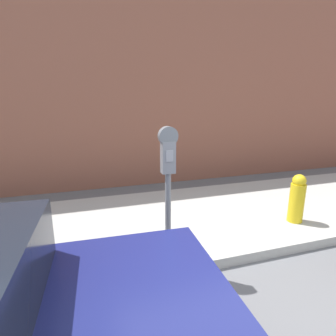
{
  "coord_description": "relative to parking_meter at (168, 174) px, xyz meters",
  "views": [
    {
      "loc": [
        -1.43,
        -1.83,
        2.1
      ],
      "look_at": [
        -0.55,
        0.99,
        1.35
      ],
      "focal_mm": 28.0,
      "sensor_mm": 36.0,
      "label": 1
    }
  ],
  "objects": [
    {
      "name": "parking_meter",
      "position": [
        0.0,
        0.0,
        0.0
      ],
      "size": [
        0.22,
        0.12,
        1.69
      ],
      "color": "slate",
      "rests_on": "sidewalk"
    },
    {
      "name": "building_facade",
      "position": [
        0.55,
        3.77,
        1.16
      ],
      "size": [
        24.0,
        0.3,
        4.88
      ],
      "color": "#935642",
      "rests_on": "ground_plane"
    },
    {
      "name": "sidewalk",
      "position": [
        0.55,
        1.21,
        -1.2
      ],
      "size": [
        24.0,
        2.8,
        0.15
      ],
      "color": "#ADAAA3",
      "rests_on": "ground_plane"
    },
    {
      "name": "ground_plane",
      "position": [
        0.55,
        -0.99,
        -1.28
      ],
      "size": [
        60.0,
        60.0,
        0.0
      ],
      "primitive_type": "plane",
      "color": "slate"
    },
    {
      "name": "fire_hydrant",
      "position": [
        2.38,
        0.44,
        -0.72
      ],
      "size": [
        0.24,
        0.24,
        0.82
      ],
      "color": "gold",
      "rests_on": "sidewalk"
    }
  ]
}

